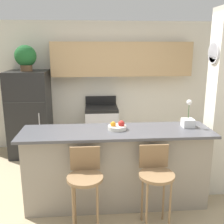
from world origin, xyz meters
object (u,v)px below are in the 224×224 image
stove_range (102,129)px  bar_stool_right (156,175)px  bar_stool_left (85,178)px  orchid_vase (188,120)px  potted_plant_on_fridge (26,57)px  refrigerator (30,114)px  fruit_bowl (117,127)px

stove_range → bar_stool_right: (0.52, -2.36, 0.19)m
bar_stool_left → orchid_vase: size_ratio=2.62×
potted_plant_on_fridge → orchid_vase: potted_plant_on_fridge is taller
refrigerator → potted_plant_on_fridge: potted_plant_on_fridge is taller
stove_range → bar_stool_right: stove_range is taller
stove_range → bar_stool_right: 2.42m
stove_range → orchid_vase: size_ratio=2.92×
potted_plant_on_fridge → bar_stool_left: bearing=-64.6°
bar_stool_left → bar_stool_right: same height
stove_range → potted_plant_on_fridge: (-1.37, -0.06, 1.42)m
stove_range → orchid_vase: orchid_vase is taller
fruit_bowl → bar_stool_right: bearing=-54.7°
bar_stool_left → fruit_bowl: size_ratio=4.03×
bar_stool_left → refrigerator: bearing=115.4°
stove_range → fruit_bowl: bearing=-85.6°
potted_plant_on_fridge → stove_range: bearing=2.3°
bar_stool_right → fruit_bowl: 0.78m
potted_plant_on_fridge → fruit_bowl: bearing=-49.4°
bar_stool_right → fruit_bowl: bearing=125.3°
bar_stool_right → orchid_vase: 0.93m
fruit_bowl → bar_stool_left: bearing=-127.1°
stove_range → potted_plant_on_fridge: potted_plant_on_fridge is taller
orchid_vase → stove_range: bearing=121.4°
bar_stool_left → bar_stool_right: bearing=0.0°
bar_stool_left → stove_range: bearing=83.4°
orchid_vase → fruit_bowl: orchid_vase is taller
stove_range → fruit_bowl: fruit_bowl is taller
refrigerator → bar_stool_left: refrigerator is taller
bar_stool_left → bar_stool_right: 0.80m
bar_stool_right → fruit_bowl: (-0.39, 0.54, 0.41)m
potted_plant_on_fridge → orchid_vase: (2.45, -1.72, -0.77)m
orchid_vase → bar_stool_right: bearing=-133.5°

